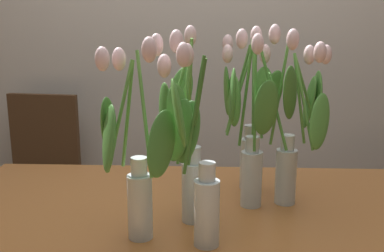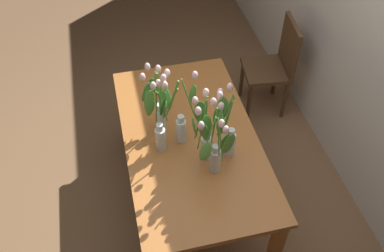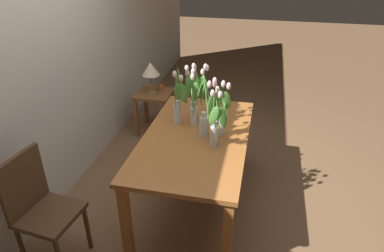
% 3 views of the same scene
% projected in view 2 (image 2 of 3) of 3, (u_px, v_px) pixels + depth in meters
% --- Properties ---
extents(ground_plane, '(18.00, 18.00, 0.00)m').
position_uv_depth(ground_plane, '(191.00, 197.00, 3.36)').
color(ground_plane, brown).
extents(dining_table, '(1.60, 0.90, 0.74)m').
position_uv_depth(dining_table, '(190.00, 146.00, 2.89)').
color(dining_table, '#A3602D').
rests_on(dining_table, ground).
extents(tulip_vase_0, '(0.22, 0.14, 0.56)m').
position_uv_depth(tulip_vase_0, '(203.00, 136.00, 2.53)').
color(tulip_vase_0, silver).
rests_on(tulip_vase_0, dining_table).
extents(tulip_vase_1, '(0.21, 0.18, 0.55)m').
position_uv_depth(tulip_vase_1, '(156.00, 107.00, 2.73)').
color(tulip_vase_1, silver).
rests_on(tulip_vase_1, dining_table).
extents(tulip_vase_2, '(0.22, 0.16, 0.57)m').
position_uv_depth(tulip_vase_2, '(226.00, 129.00, 2.55)').
color(tulip_vase_2, silver).
rests_on(tulip_vase_2, dining_table).
extents(tulip_vase_3, '(0.15, 0.17, 0.53)m').
position_uv_depth(tulip_vase_3, '(160.00, 126.00, 2.63)').
color(tulip_vase_3, silver).
rests_on(tulip_vase_3, dining_table).
extents(tulip_vase_4, '(0.22, 0.23, 0.57)m').
position_uv_depth(tulip_vase_4, '(215.00, 149.00, 2.45)').
color(tulip_vase_4, silver).
rests_on(tulip_vase_4, dining_table).
extents(tulip_vase_5, '(0.15, 0.26, 0.57)m').
position_uv_depth(tulip_vase_5, '(177.00, 114.00, 2.64)').
color(tulip_vase_5, silver).
rests_on(tulip_vase_5, dining_table).
extents(dining_chair, '(0.44, 0.44, 0.93)m').
position_uv_depth(dining_chair, '(275.00, 63.00, 3.73)').
color(dining_chair, '#4C331E').
rests_on(dining_chair, ground).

